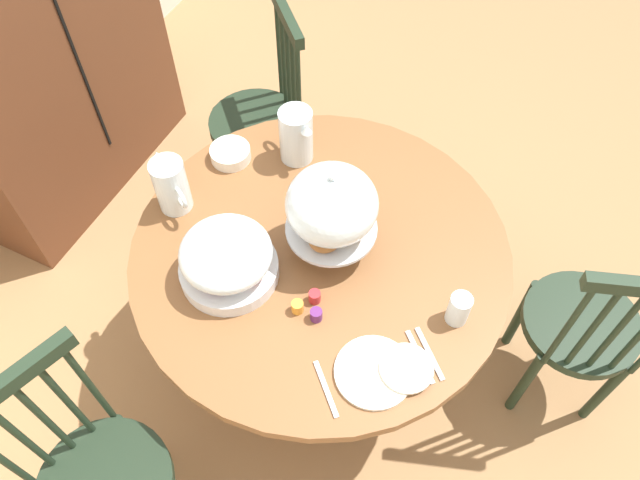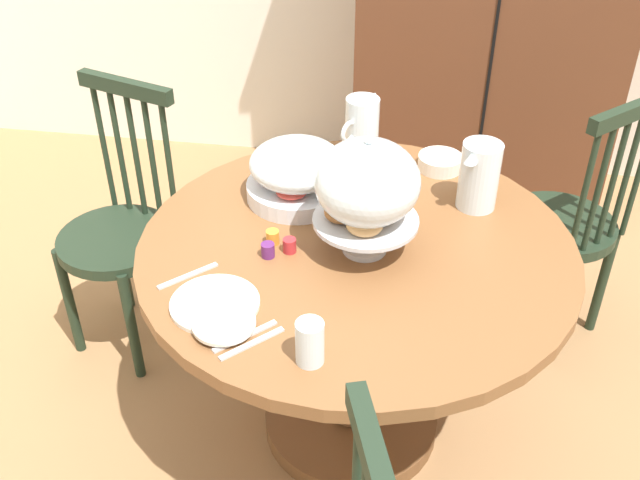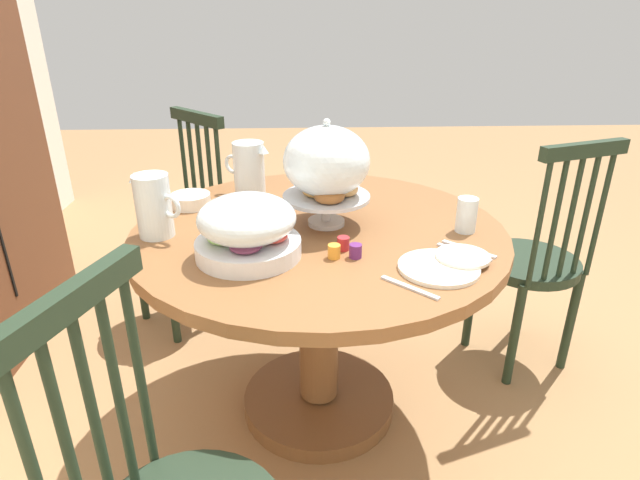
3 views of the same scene
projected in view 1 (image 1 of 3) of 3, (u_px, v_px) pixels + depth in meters
name	position (u px, v px, depth m)	size (l,w,h in m)	color
ground_plane	(314.00, 347.00, 2.58)	(10.00, 10.00, 0.00)	#997047
dining_table	(320.00, 284.00, 2.14)	(1.20, 1.20, 0.74)	brown
windsor_chair_near_window	(261.00, 122.00, 2.70)	(0.47, 0.47, 0.97)	#1E2D1E
windsor_chair_by_cabinet	(100.00, 480.00, 1.84)	(0.43, 0.43, 0.97)	#1E2D1E
windsor_chair_facing_door	(582.00, 329.00, 2.13)	(0.43, 0.43, 0.97)	#1E2D1E
pastry_stand_with_dome	(332.00, 208.00, 1.82)	(0.28, 0.28, 0.34)	silver
fruit_platter_covered	(227.00, 259.00, 1.85)	(0.30, 0.30, 0.18)	silver
orange_juice_pitcher	(296.00, 137.00, 2.12)	(0.12, 0.18, 0.20)	silver
milk_pitcher	(172.00, 187.00, 2.00)	(0.12, 0.18, 0.20)	silver
china_plate_large	(374.00, 372.00, 1.73)	(0.22, 0.22, 0.01)	white
china_plate_small	(407.00, 368.00, 1.72)	(0.15, 0.15, 0.01)	white
cereal_bowl	(230.00, 154.00, 2.18)	(0.14, 0.14, 0.04)	white
drinking_glass	(459.00, 309.00, 1.79)	(0.06, 0.06, 0.11)	silver
jam_jar_strawberry	(315.00, 297.00, 1.85)	(0.04, 0.04, 0.04)	#B7282D
jam_jar_apricot	(297.00, 307.00, 1.83)	(0.04, 0.04, 0.04)	orange
jam_jar_grape	(316.00, 315.00, 1.81)	(0.04, 0.04, 0.04)	#5B2366
table_knife	(420.00, 357.00, 1.76)	(0.17, 0.01, 0.01)	silver
dinner_fork	(430.00, 353.00, 1.76)	(0.17, 0.01, 0.01)	silver
soup_spoon	(326.00, 389.00, 1.70)	(0.17, 0.01, 0.01)	silver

